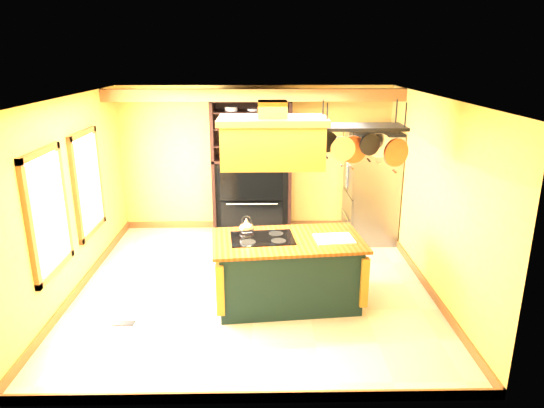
{
  "coord_description": "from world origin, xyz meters",
  "views": [
    {
      "loc": [
        0.15,
        -6.41,
        3.25
      ],
      "look_at": [
        0.27,
        0.3,
        1.15
      ],
      "focal_mm": 32.0,
      "sensor_mm": 36.0,
      "label": 1
    }
  ],
  "objects_px": {
    "range_hood": "(272,140)",
    "refrigerator": "(371,188)",
    "hutch": "(252,183)",
    "pot_rack": "(363,137)",
    "kitchen_island": "(287,270)"
  },
  "relations": [
    {
      "from": "refrigerator",
      "to": "hutch",
      "type": "relative_size",
      "value": 0.77
    },
    {
      "from": "refrigerator",
      "to": "hutch",
      "type": "bearing_deg",
      "value": 171.25
    },
    {
      "from": "kitchen_island",
      "to": "range_hood",
      "type": "relative_size",
      "value": 1.56
    },
    {
      "from": "range_hood",
      "to": "hutch",
      "type": "height_order",
      "value": "range_hood"
    },
    {
      "from": "pot_rack",
      "to": "hutch",
      "type": "xyz_separation_m",
      "value": [
        -1.44,
        2.72,
        -1.31
      ]
    },
    {
      "from": "hutch",
      "to": "range_hood",
      "type": "bearing_deg",
      "value": -83.21
    },
    {
      "from": "pot_rack",
      "to": "range_hood",
      "type": "bearing_deg",
      "value": 180.0
    },
    {
      "from": "kitchen_island",
      "to": "pot_rack",
      "type": "height_order",
      "value": "pot_rack"
    },
    {
      "from": "hutch",
      "to": "pot_rack",
      "type": "bearing_deg",
      "value": -62.16
    },
    {
      "from": "pot_rack",
      "to": "hutch",
      "type": "bearing_deg",
      "value": 117.84
    },
    {
      "from": "kitchen_island",
      "to": "hutch",
      "type": "xyz_separation_m",
      "value": [
        -0.52,
        2.72,
        0.48
      ]
    },
    {
      "from": "kitchen_island",
      "to": "hutch",
      "type": "relative_size",
      "value": 0.82
    },
    {
      "from": "range_hood",
      "to": "pot_rack",
      "type": "xyz_separation_m",
      "value": [
        1.11,
        0.0,
        0.03
      ]
    },
    {
      "from": "range_hood",
      "to": "refrigerator",
      "type": "bearing_deg",
      "value": 53.02
    },
    {
      "from": "kitchen_island",
      "to": "hutch",
      "type": "distance_m",
      "value": 2.81
    }
  ]
}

